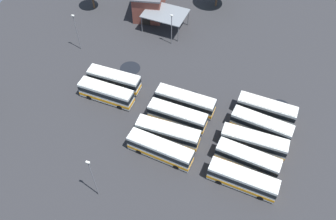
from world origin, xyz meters
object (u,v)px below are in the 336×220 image
bus_row0_slot3 (247,159)px  lamp_post_far_corner (77,31)px  bus_row1_slot3 (168,133)px  bus_row2_slot1 (114,79)px  lamp_post_mid_lot (93,178)px  bus_row0_slot1 (261,125)px  bus_row1_slot1 (185,101)px  bus_row0_slot2 (254,142)px  bus_row1_slot2 (177,116)px  bus_row0_slot0 (266,109)px  lamp_post_by_building (172,28)px  bus_row2_slot2 (106,93)px  bus_row1_slot4 (160,149)px  maintenance_shelter (165,14)px  bus_row0_slot4 (243,179)px

bus_row0_slot3 → lamp_post_far_corner: 42.10m
bus_row1_slot3 → bus_row2_slot1: same height
bus_row2_slot1 → lamp_post_mid_lot: 22.83m
bus_row0_slot1 → bus_row1_slot1: same height
bus_row0_slot2 → bus_row1_slot2: size_ratio=1.04×
bus_row0_slot0 → lamp_post_by_building: bearing=-30.0°
bus_row2_slot1 → lamp_post_far_corner: size_ratio=1.19×
lamp_post_by_building → lamp_post_far_corner: 19.34m
bus_row0_slot0 → bus_row2_slot2: bearing=12.5°
bus_row0_slot2 → lamp_post_by_building: size_ratio=1.47×
lamp_post_far_corner → bus_row0_slot1: bearing=167.8°
bus_row1_slot4 → bus_row2_slot2: (13.62, -7.99, -0.00)m
bus_row0_slot2 → bus_row1_slot3: bearing=12.8°
maintenance_shelter → lamp_post_far_corner: lamp_post_far_corner is taller
maintenance_shelter → bus_row1_slot1: bearing=119.2°
bus_row0_slot2 → bus_row0_slot3: 3.57m
bus_row1_slot3 → bus_row2_slot1: (13.80, -8.13, -0.00)m
bus_row0_slot1 → lamp_post_by_building: 27.90m
bus_row0_slot2 → bus_row1_slot2: same height
lamp_post_mid_lot → bus_row2_slot2: bearing=-67.7°
bus_row0_slot4 → bus_row1_slot1: size_ratio=0.99×
maintenance_shelter → lamp_post_by_building: 5.41m
bus_row0_slot3 → bus_row2_slot1: (27.37, -8.55, -0.00)m
bus_row0_slot3 → bus_row1_slot3: 13.58m
lamp_post_by_building → lamp_post_mid_lot: size_ratio=0.76×
bus_row0_slot4 → maintenance_shelter: (24.49, -32.33, 2.11)m
bus_row2_slot2 → bus_row1_slot4: bearing=149.6°
bus_row1_slot4 → maintenance_shelter: size_ratio=1.17×
lamp_post_far_corner → lamp_post_by_building: bearing=-154.9°
bus_row1_slot2 → bus_row1_slot3: same height
bus_row0_slot0 → bus_row2_slot2: (28.25, 6.24, 0.00)m
bus_row0_slot3 → lamp_post_far_corner: (38.88, -15.89, 2.86)m
bus_row0_slot2 → lamp_post_mid_lot: (20.26, 16.33, 3.41)m
bus_row1_slot3 → bus_row2_slot2: same height
bus_row0_slot3 → bus_row0_slot4: same height
maintenance_shelter → lamp_post_far_corner: (14.45, 12.64, 0.75)m
bus_row1_slot2 → lamp_post_by_building: (8.12, -19.71, 2.25)m
bus_row2_slot2 → lamp_post_far_corner: size_ratio=1.21×
bus_row0_slot2 → bus_row1_slot4: 15.40m
bus_row0_slot0 → bus_row0_slot3: (1.01, 11.18, -0.00)m
bus_row1_slot2 → lamp_post_by_building: 21.44m
bus_row0_slot4 → bus_row0_slot3: bearing=-89.2°
bus_row0_slot0 → bus_row2_slot2: size_ratio=1.00×
bus_row1_slot1 → bus_row1_slot3: size_ratio=1.00×
bus_row0_slot3 → bus_row1_slot2: bearing=-18.2°
bus_row1_slot4 → lamp_post_mid_lot: 12.10m
bus_row0_slot1 → maintenance_shelter: size_ratio=1.11×
bus_row0_slot4 → bus_row1_slot3: (13.63, -4.21, 0.00)m
bus_row0_slot4 → lamp_post_by_building: lamp_post_by_building is taller
bus_row1_slot3 → bus_row2_slot1: bearing=-30.5°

